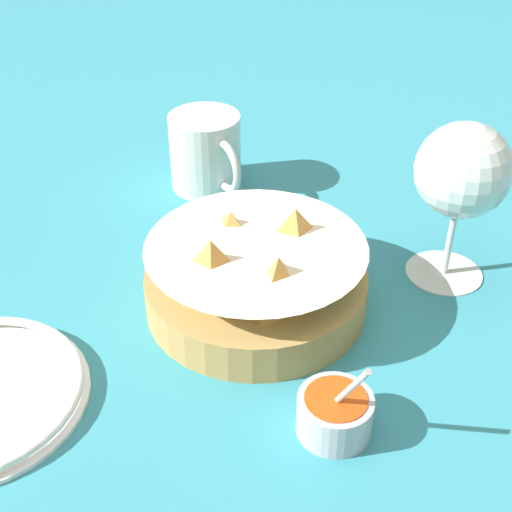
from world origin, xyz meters
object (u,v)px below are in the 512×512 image
Objects in this scene: sauce_cup at (335,412)px; beer_mug at (206,155)px; food_basket at (256,277)px; wine_glass at (462,175)px.

sauce_cup and beer_mug have the same top height.
beer_mug is at bearing 165.30° from sauce_cup.
wine_glass reaches higher than food_basket.
beer_mug is (-0.29, -0.12, -0.07)m from wine_glass.
food_basket reaches higher than beer_mug.
food_basket is at bearing -107.11° from wine_glass.
food_basket reaches higher than sauce_cup.
beer_mug is at bearing 162.32° from food_basket.
wine_glass is (-0.11, 0.23, 0.10)m from sauce_cup.
wine_glass is at bearing 115.34° from sauce_cup.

